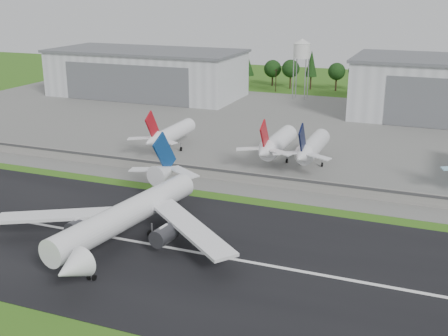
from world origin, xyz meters
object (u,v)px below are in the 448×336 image
at_px(parked_jet_red_a, 169,134).
at_px(parked_jet_navy, 311,148).
at_px(parked_jet_red_b, 275,144).
at_px(main_airliner, 126,221).

relative_size(parked_jet_red_a, parked_jet_navy, 1.00).
xyz_separation_m(parked_jet_red_a, parked_jet_red_b, (36.97, 0.05, 0.31)).
height_order(main_airliner, parked_jet_red_a, main_airliner).
xyz_separation_m(main_airliner, parked_jet_red_b, (13.60, 67.00, 1.36)).
height_order(main_airliner, parked_jet_navy, main_airliner).
bearing_deg(parked_jet_navy, parked_jet_red_a, -179.96).
bearing_deg(parked_jet_red_b, parked_jet_navy, -0.10).
distance_m(main_airliner, parked_jet_red_a, 70.92).
distance_m(parked_jet_red_b, parked_jet_navy, 11.23).
bearing_deg(parked_jet_red_a, main_airliner, -70.76).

